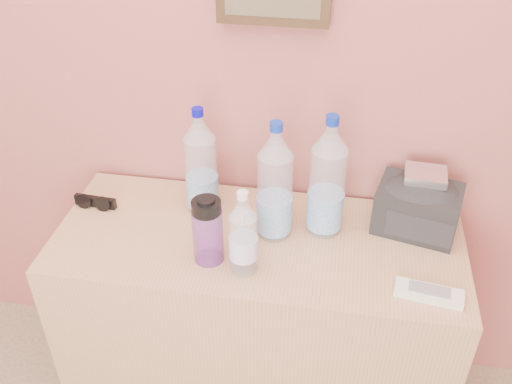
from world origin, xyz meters
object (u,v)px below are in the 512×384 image
dresser (257,325)px  pet_large_b (201,167)px  pet_large_c (327,182)px  nalgene_bottle (208,230)px  ac_remote (429,293)px  toiletry_bag (418,206)px  pet_small (243,237)px  foil_packet (426,175)px  sunglasses (96,202)px  pet_large_d (275,187)px

dresser → pet_large_b: size_ratio=3.45×
dresser → pet_large_c: bearing=22.5°
pet_large_b → nalgene_bottle: size_ratio=1.69×
dresser → ac_remote: size_ratio=6.90×
dresser → toiletry_bag: size_ratio=5.13×
dresser → pet_large_b: pet_large_b is taller
pet_large_b → pet_large_c: (0.37, -0.04, 0.01)m
pet_large_b → pet_large_c: pet_large_c is taller
dresser → pet_small: size_ratio=4.65×
foil_packet → sunglasses: bearing=-175.1°
foil_packet → pet_large_c: bearing=-164.3°
pet_large_b → sunglasses: (-0.33, -0.05, -0.13)m
pet_large_d → toiletry_bag: bearing=12.7°
pet_small → foil_packet: size_ratio=2.19×
dresser → pet_large_d: pet_large_d is taller
pet_small → toiletry_bag: bearing=29.3°
ac_remote → toiletry_bag: (-0.02, 0.28, 0.07)m
dresser → sunglasses: sunglasses is taller
pet_large_b → sunglasses: size_ratio=2.58×
pet_large_b → nalgene_bottle: pet_large_b is taller
pet_large_b → sunglasses: 0.36m
dresser → toiletry_bag: (0.44, 0.13, 0.44)m
dresser → toiletry_bag: 0.64m
pet_large_c → toiletry_bag: (0.26, 0.05, -0.09)m
pet_small → sunglasses: (-0.50, 0.20, -0.09)m
ac_remote → toiletry_bag: bearing=102.4°
nalgene_bottle → ac_remote: size_ratio=1.18×
pet_small → ac_remote: pet_small is taller
pet_large_b → pet_large_d: bearing=-19.2°
pet_small → toiletry_bag: 0.53m
dresser → ac_remote: ac_remote is taller
pet_large_b → sunglasses: bearing=-171.9°
pet_small → ac_remote: 0.49m
pet_large_c → foil_packet: bearing=15.7°
nalgene_bottle → pet_large_c: bearing=31.3°
pet_large_b → foil_packet: 0.64m
dresser → foil_packet: (0.45, 0.15, 0.53)m
dresser → pet_large_c: (0.18, 0.08, 0.53)m
pet_large_c → ac_remote: size_ratio=2.17×
pet_large_c → foil_packet: pet_large_c is taller
dresser → pet_large_d: 0.53m
toiletry_bag → dresser: bearing=-151.1°
pet_large_b → foil_packet: size_ratio=2.95×
dresser → foil_packet: bearing=18.5°
ac_remote → pet_large_c: bearing=149.0°
pet_large_d → pet_large_b: bearing=160.8°
pet_large_d → ac_remote: bearing=-24.1°
nalgene_bottle → sunglasses: size_ratio=1.52×
pet_small → toiletry_bag: (0.46, 0.26, -0.03)m
pet_small → nalgene_bottle: pet_small is taller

